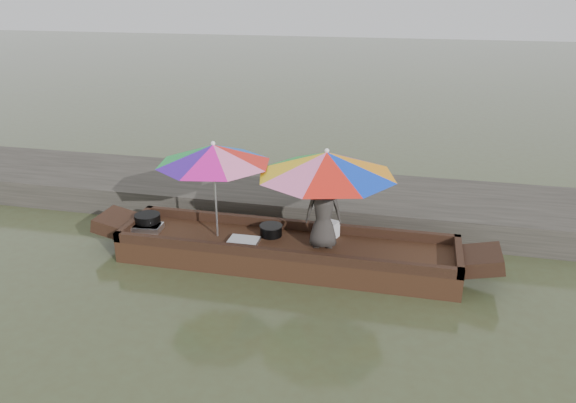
% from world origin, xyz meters
% --- Properties ---
extents(water, '(80.00, 80.00, 0.00)m').
position_xyz_m(water, '(0.00, 0.00, 0.00)').
color(water, '#414D2F').
rests_on(water, ground).
extents(dock, '(22.00, 2.20, 0.50)m').
position_xyz_m(dock, '(0.00, 2.20, 0.25)').
color(dock, '#2D2B26').
rests_on(dock, ground).
extents(boat_hull, '(5.24, 1.20, 0.35)m').
position_xyz_m(boat_hull, '(0.00, 0.00, 0.17)').
color(boat_hull, '#371F13').
rests_on(boat_hull, water).
extents(cooking_pot, '(0.42, 0.42, 0.22)m').
position_xyz_m(cooking_pot, '(-2.37, 0.07, 0.46)').
color(cooking_pot, black).
rests_on(cooking_pot, boat_hull).
extents(tray_crayfish, '(0.50, 0.37, 0.09)m').
position_xyz_m(tray_crayfish, '(-2.32, -0.06, 0.39)').
color(tray_crayfish, silver).
rests_on(tray_crayfish, boat_hull).
extents(tray_scallop, '(0.47, 0.33, 0.06)m').
position_xyz_m(tray_scallop, '(-0.64, -0.15, 0.38)').
color(tray_scallop, silver).
rests_on(tray_scallop, boat_hull).
extents(charcoal_grill, '(0.35, 0.35, 0.16)m').
position_xyz_m(charcoal_grill, '(-0.30, 0.21, 0.43)').
color(charcoal_grill, black).
rests_on(charcoal_grill, boat_hull).
extents(supply_bag, '(0.34, 0.30, 0.26)m').
position_xyz_m(supply_bag, '(0.60, 0.38, 0.48)').
color(supply_bag, silver).
rests_on(supply_bag, boat_hull).
extents(vendor, '(0.60, 0.44, 1.12)m').
position_xyz_m(vendor, '(0.57, 0.01, 0.91)').
color(vendor, '#312D2A').
rests_on(vendor, boat_hull).
extents(umbrella_bow, '(2.11, 2.11, 1.55)m').
position_xyz_m(umbrella_bow, '(-1.13, 0.00, 1.12)').
color(umbrella_bow, red).
rests_on(umbrella_bow, boat_hull).
extents(umbrella_stern, '(2.34, 2.34, 1.55)m').
position_xyz_m(umbrella_stern, '(0.60, 0.00, 1.12)').
color(umbrella_stern, orange).
rests_on(umbrella_stern, boat_hull).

